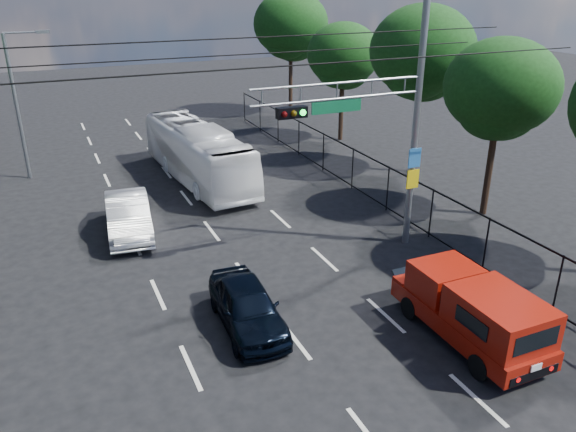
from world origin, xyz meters
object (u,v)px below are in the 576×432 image
signal_mast (388,109)px  red_pickup (472,309)px  navy_hatchback (247,306)px  white_van (128,215)px  white_bus (198,153)px

signal_mast → red_pickup: size_ratio=1.87×
signal_mast → navy_hatchback: signal_mast is taller
navy_hatchback → signal_mast: bearing=27.3°
navy_hatchback → white_van: bearing=107.4°
red_pickup → white_van: bearing=123.7°
signal_mast → navy_hatchback: 8.24m
red_pickup → navy_hatchback: bearing=149.7°
white_bus → white_van: (-4.26, -5.09, -0.62)m
red_pickup → white_bus: bearing=101.0°
signal_mast → white_bus: 11.65m
signal_mast → navy_hatchback: size_ratio=2.39×
white_bus → white_van: size_ratio=2.16×
red_pickup → navy_hatchback: size_ratio=1.28×
signal_mast → red_pickup: bearing=-98.3°
signal_mast → white_bus: (-4.02, 10.23, -3.86)m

